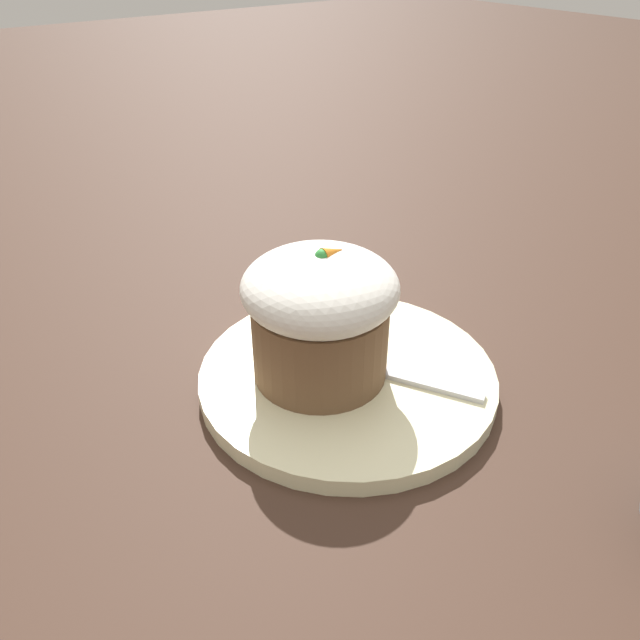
% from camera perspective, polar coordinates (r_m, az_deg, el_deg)
% --- Properties ---
extents(ground_plane, '(4.00, 4.00, 0.00)m').
position_cam_1_polar(ground_plane, '(0.47, 2.48, -5.81)').
color(ground_plane, '#3D281E').
extents(dessert_plate, '(0.22, 0.22, 0.01)m').
position_cam_1_polar(dessert_plate, '(0.46, 2.50, -5.19)').
color(dessert_plate, beige).
rests_on(dessert_plate, ground_plane).
extents(carrot_cake, '(0.11, 0.11, 0.10)m').
position_cam_1_polar(carrot_cake, '(0.43, 0.00, 0.61)').
color(carrot_cake, brown).
rests_on(carrot_cake, dessert_plate).
extents(spoon, '(0.07, 0.11, 0.01)m').
position_cam_1_polar(spoon, '(0.46, 5.34, -4.49)').
color(spoon, silver).
rests_on(spoon, dessert_plate).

